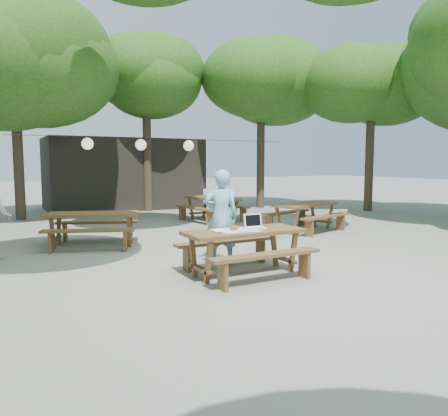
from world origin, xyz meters
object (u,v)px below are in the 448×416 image
picnic_table_nw (93,229)px  woman (221,217)px  main_picnic_table (244,251)px  plastic_chair (211,207)px

picnic_table_nw → woman: 3.33m
main_picnic_table → plastic_chair: bearing=66.8°
woman → plastic_chair: bearing=-93.0°
picnic_table_nw → plastic_chair: 6.60m
main_picnic_table → plastic_chair: (3.39, 7.93, -0.13)m
picnic_table_nw → main_picnic_table: bearing=-44.9°
woman → plastic_chair: size_ratio=1.92×
main_picnic_table → plastic_chair: size_ratio=2.22×
woman → plastic_chair: woman is taller
woman → picnic_table_nw: bearing=-35.6°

